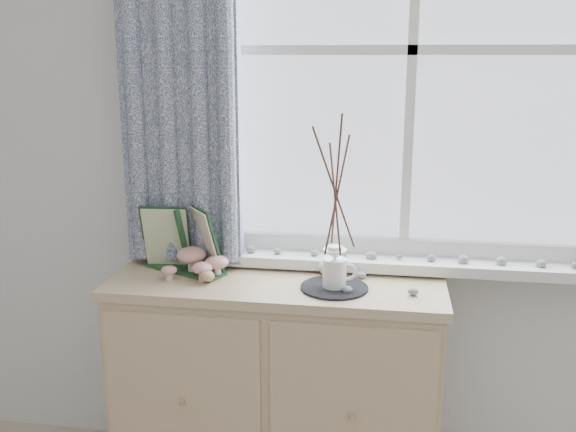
% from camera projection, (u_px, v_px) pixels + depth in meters
% --- Properties ---
extents(room_shell, '(4.04, 4.04, 2.62)m').
position_uv_depth(room_shell, '(117.00, 27.00, 0.53)').
color(room_shell, silver).
rests_on(room_shell, ground).
extents(sideboard, '(1.20, 0.45, 0.85)m').
position_uv_depth(sideboard, '(277.00, 387.00, 2.40)').
color(sideboard, tan).
rests_on(sideboard, ground).
extents(botanical_book, '(0.39, 0.27, 0.25)m').
position_uv_depth(botanical_book, '(182.00, 241.00, 2.33)').
color(botanical_book, '#1D3E24').
rests_on(botanical_book, sideboard).
extents(toadstool_cluster, '(0.23, 0.16, 0.10)m').
position_uv_depth(toadstool_cluster, '(198.00, 261.00, 2.32)').
color(toadstool_cluster, silver).
rests_on(toadstool_cluster, sideboard).
extents(wooden_eggs, '(0.09, 0.11, 0.07)m').
position_uv_depth(wooden_eggs, '(204.00, 272.00, 2.29)').
color(wooden_eggs, tan).
rests_on(wooden_eggs, sideboard).
extents(songbird_figurine, '(0.15, 0.10, 0.07)m').
position_uv_depth(songbird_figurine, '(332.00, 267.00, 2.32)').
color(songbird_figurine, beige).
rests_on(songbird_figurine, sideboard).
extents(crocheted_doily, '(0.23, 0.23, 0.01)m').
position_uv_depth(crocheted_doily, '(334.00, 288.00, 2.21)').
color(crocheted_doily, black).
rests_on(crocheted_doily, sideboard).
extents(twig_pitcher, '(0.26, 0.26, 0.62)m').
position_uv_depth(twig_pitcher, '(336.00, 188.00, 2.12)').
color(twig_pitcher, white).
rests_on(twig_pitcher, crocheted_doily).
extents(sideboard_pebbles, '(0.34, 0.23, 0.03)m').
position_uv_depth(sideboard_pebbles, '(362.00, 281.00, 2.25)').
color(sideboard_pebbles, gray).
rests_on(sideboard_pebbles, sideboard).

